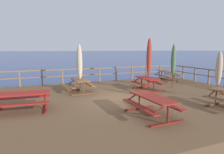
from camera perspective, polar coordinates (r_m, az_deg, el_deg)
ground_plane at (r=10.16m, az=1.70°, el=-10.67°), size 600.00×600.00×0.00m
wooden_deck at (r=10.04m, az=1.71°, el=-8.54°), size 15.76×10.77×0.79m
railing_waterside_far at (r=14.67m, az=-6.35°, el=1.30°), size 15.56×0.10×1.09m
picnic_table_mid_left at (r=8.63m, az=-25.45°, el=-5.57°), size 2.30×1.56×0.78m
picnic_table_back_left at (r=11.99m, az=10.53°, el=-1.22°), size 1.42×1.82×0.78m
picnic_table_mid_right at (r=11.32m, az=-9.43°, el=-1.78°), size 1.48×1.74×0.78m
picnic_table_front_left at (r=15.99m, az=16.29°, el=0.98°), size 1.48×1.98×0.78m
picnic_table_front_right at (r=7.41m, az=11.88°, el=-7.14°), size 1.47×2.22×0.78m
patio_umbrella_short_mid at (r=10.98m, az=29.28°, el=2.21°), size 0.32×0.32×2.44m
patio_umbrella_short_front at (r=11.83m, az=11.01°, el=5.78°), size 0.32×0.32×3.18m
patio_umbrella_short_back at (r=11.14m, az=-9.65°, el=4.39°), size 0.32×0.32×2.79m
patio_umbrella_tall_mid_right at (r=12.96m, az=17.87°, el=4.81°), size 0.32×0.32×2.85m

